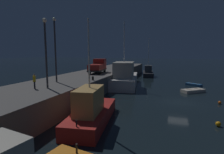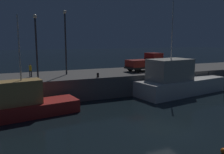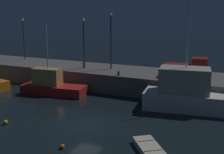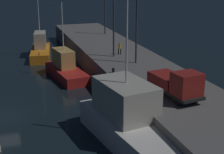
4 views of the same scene
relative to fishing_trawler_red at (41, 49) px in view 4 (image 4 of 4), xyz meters
name	(u,v)px [view 4 (image 4 of 4)]	position (x,y,z in m)	size (l,w,h in m)	color
ground_plane	(4,117)	(21.12, -5.93, -1.28)	(320.00, 320.00, 0.00)	black
pier_quay	(152,87)	(21.12, 8.87, 0.02)	(70.23, 8.48, 2.59)	#5B5956
fishing_trawler_red	(41,49)	(0.00, 0.00, 0.00)	(9.18, 4.05, 10.09)	orange
fishing_boat_blue	(134,124)	(29.60, 3.53, 0.42)	(13.22, 6.28, 11.66)	silver
fishing_boat_orange	(65,68)	(11.15, 1.72, -0.10)	(8.94, 4.13, 9.16)	red
lamp_post_west	(105,8)	(-2.12, 10.96, 5.57)	(0.44, 0.44, 7.21)	#38383D
lamp_post_east	(114,22)	(12.67, 7.53, 5.59)	(0.44, 0.44, 7.24)	#38383D
lamp_post_central	(137,22)	(16.33, 9.00, 6.00)	(0.44, 0.44, 8.02)	#38383D
utility_truck	(176,84)	(27.57, 8.07, 2.53)	(5.84, 2.83, 2.53)	black
dockworker	(120,47)	(11.94, 8.57, 2.21)	(0.40, 0.40, 1.57)	black
bollard_central	(113,70)	(19.29, 5.28, 1.58)	(0.28, 0.28, 0.52)	black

